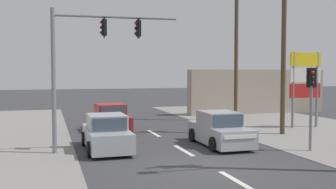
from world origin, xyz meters
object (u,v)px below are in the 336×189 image
at_px(utility_pole_midground_right, 284,29).
at_px(traffic_signal_mast, 85,54).
at_px(sedan_crossing_left, 219,130).
at_px(utility_pole_background_right, 236,41).
at_px(sedan_oncoming_mid, 110,119).
at_px(pedestal_signal_right_kerb, 311,95).
at_px(shopping_plaza_sign, 305,79).
at_px(sedan_receding_far, 107,134).

height_order(utility_pole_midground_right, traffic_signal_mast, utility_pole_midground_right).
relative_size(traffic_signal_mast, sedan_crossing_left, 1.41).
height_order(utility_pole_background_right, sedan_oncoming_mid, utility_pole_background_right).
xyz_separation_m(pedestal_signal_right_kerb, sedan_oncoming_mid, (-7.31, 8.38, -1.71)).
bearing_deg(utility_pole_midground_right, sedan_crossing_left, -156.83).
relative_size(utility_pole_midground_right, shopping_plaza_sign, 2.38).
distance_m(utility_pole_midground_right, pedestal_signal_right_kerb, 5.67).
height_order(utility_pole_midground_right, utility_pole_background_right, utility_pole_midground_right).
height_order(utility_pole_background_right, sedan_receding_far, utility_pole_background_right).
distance_m(utility_pole_background_right, traffic_signal_mast, 13.65).
bearing_deg(traffic_signal_mast, utility_pole_midground_right, 9.44).
bearing_deg(sedan_oncoming_mid, pedestal_signal_right_kerb, -48.91).
height_order(pedestal_signal_right_kerb, sedan_oncoming_mid, pedestal_signal_right_kerb).
xyz_separation_m(utility_pole_background_right, traffic_signal_mast, (-10.97, -7.99, -1.42)).
relative_size(utility_pole_background_right, traffic_signal_mast, 1.77).
xyz_separation_m(traffic_signal_mast, sedan_receding_far, (0.87, 0.18, -3.44)).
height_order(traffic_signal_mast, sedan_crossing_left, traffic_signal_mast).
bearing_deg(sedan_oncoming_mid, sedan_receding_far, -100.05).
height_order(utility_pole_midground_right, pedestal_signal_right_kerb, utility_pole_midground_right).
distance_m(utility_pole_background_right, sedan_receding_far, 13.66).
height_order(utility_pole_background_right, sedan_crossing_left, utility_pole_background_right).
xyz_separation_m(traffic_signal_mast, sedan_oncoming_mid, (1.87, 5.79, -3.44)).
bearing_deg(traffic_signal_mast, sedan_receding_far, 11.93).
height_order(shopping_plaza_sign, sedan_crossing_left, shopping_plaza_sign).
relative_size(sedan_crossing_left, sedan_oncoming_mid, 0.99).
bearing_deg(shopping_plaza_sign, sedan_crossing_left, -152.44).
relative_size(sedan_crossing_left, sedan_receding_far, 1.00).
xyz_separation_m(utility_pole_midground_right, shopping_plaza_sign, (2.78, 1.89, -2.73)).
distance_m(utility_pole_background_right, sedan_crossing_left, 10.75).
distance_m(pedestal_signal_right_kerb, sedan_crossing_left, 4.31).
relative_size(shopping_plaza_sign, sedan_crossing_left, 1.08).
xyz_separation_m(utility_pole_midground_right, utility_pole_background_right, (0.32, 6.22, -0.14)).
bearing_deg(utility_pole_background_right, pedestal_signal_right_kerb, -99.66).
xyz_separation_m(sedan_crossing_left, sedan_oncoming_mid, (-4.15, 6.00, 0.00)).
bearing_deg(sedan_receding_far, shopping_plaza_sign, 15.46).
relative_size(traffic_signal_mast, shopping_plaza_sign, 1.30).
bearing_deg(pedestal_signal_right_kerb, sedan_crossing_left, 142.98).
height_order(pedestal_signal_right_kerb, shopping_plaza_sign, shopping_plaza_sign).
height_order(utility_pole_midground_right, shopping_plaza_sign, utility_pole_midground_right).
bearing_deg(utility_pole_background_right, traffic_signal_mast, -143.93).
bearing_deg(traffic_signal_mast, shopping_plaza_sign, 15.24).
xyz_separation_m(utility_pole_midground_right, sedan_oncoming_mid, (-8.79, 4.02, -5.01)).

